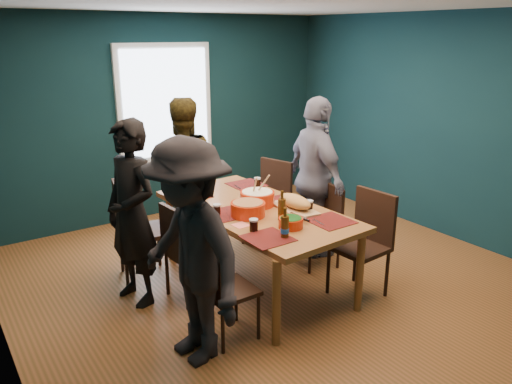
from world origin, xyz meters
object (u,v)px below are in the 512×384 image
Objects in this scene: chair_left_far at (131,224)px; bowl_salad at (248,209)px; person_back at (182,172)px; cutting_board at (295,203)px; person_right at (315,178)px; bowl_dumpling at (257,198)px; dining_table at (255,215)px; chair_left_near at (220,284)px; chair_right_far at (271,195)px; person_near_left at (190,253)px; chair_right_near at (366,236)px; chair_right_mid at (324,219)px; bowl_herbs at (291,222)px; chair_left_mid at (184,246)px; person_far_left at (132,214)px.

bowl_salad is at bearing -36.51° from chair_left_far.
person_back is 1.68m from cutting_board.
bowl_dumpling is (-0.90, -0.16, -0.02)m from person_right.
dining_table is 1.07m from chair_left_near.
bowl_dumpling is at bearing -22.12° from chair_left_far.
chair_right_far is (1.75, -0.00, -0.02)m from chair_left_far.
cutting_board is at bearing 103.54° from person_near_left.
chair_left_far reaches higher than cutting_board.
chair_right_near reaches higher than bowl_salad.
person_back is (-0.98, 1.43, 0.36)m from chair_right_mid.
cutting_board is (1.27, -1.05, 0.27)m from chair_left_far.
dining_table is 6.37× the size of bowl_dumpling.
chair_left_near is 0.89× the size of chair_right_far.
bowl_herbs is (-0.10, -0.66, -0.03)m from bowl_dumpling.
cutting_board is (1.03, -0.36, 0.33)m from chair_left_mid.
cutting_board is (0.29, -0.26, 0.14)m from dining_table.
chair_right_far is at bearing 12.99° from chair_left_far.
dining_table is 0.62m from bowl_herbs.
chair_left_far is at bearing 167.97° from chair_right_mid.
person_far_left is (-0.38, 0.26, 0.32)m from chair_left_mid.
chair_right_far is 1.06m from bowl_dumpling.
chair_right_far is at bearing 124.08° from person_near_left.
dining_table is 2.19× the size of chair_right_far.
person_back reaches higher than chair_right_far.
person_far_left is (-1.12, 0.36, 0.14)m from dining_table.
bowl_herbs reaches higher than dining_table.
person_right is (0.20, -0.57, 0.32)m from chair_right_far.
chair_left_far is at bearing 42.32° from person_back.
bowl_herbs is at bearing 91.16° from person_near_left.
chair_right_far is 1.19m from cutting_board.
person_near_left is at bearing -145.92° from bowl_dumpling.
chair_left_far is at bearing 170.78° from person_near_left.
person_right is (1.76, 0.88, 0.38)m from chair_left_near.
person_back reaches higher than chair_left_near.
person_far_left is 5.07× the size of bowl_dumpling.
chair_left_mid is 0.56m from person_far_left.
dining_table is at bearing -171.24° from chair_right_mid.
chair_left_far is 1.55× the size of cutting_board.
chair_left_far is 0.59× the size of person_far_left.
person_right is (2.08, -0.15, 0.03)m from person_far_left.
person_near_left is (-0.35, -0.83, 0.33)m from chair_left_mid.
chair_left_far reaches higher than chair_right_near.
chair_right_mid is at bearing -10.15° from chair_left_mid.
person_far_left reaches higher than chair_left_near.
chair_right_far is 0.57× the size of person_near_left.
chair_right_far is 0.57× the size of person_far_left.
chair_right_near is at bearing -32.84° from bowl_salad.
chair_right_near is (1.57, -0.09, 0.08)m from chair_left_near.
bowl_dumpling reaches higher than dining_table.
person_near_left reaches higher than bowl_herbs.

